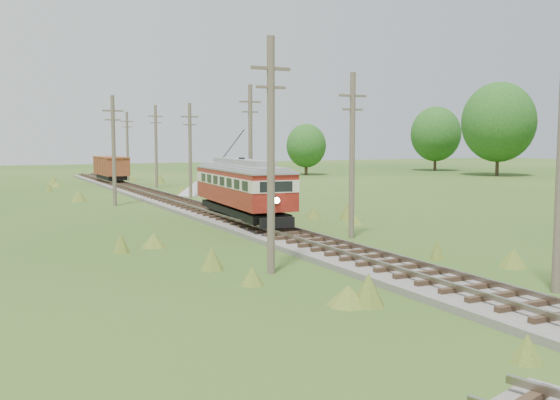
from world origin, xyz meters
TOP-DOWN VIEW (x-y plane):
  - railbed_main at (0.00, 34.00)m, footprint 3.60×96.00m
  - streetcar at (-0.00, 24.93)m, footprint 3.47×11.50m
  - gondola at (0.00, 64.38)m, footprint 2.74×8.09m
  - gravel_pile at (4.47, 46.29)m, footprint 3.61×3.83m
  - utility_pole_r_2 at (3.30, 18.00)m, footprint 1.60×0.30m
  - utility_pole_r_3 at (3.20, 31.00)m, footprint 1.60×0.30m
  - utility_pole_r_4 at (3.00, 44.00)m, footprint 1.60×0.30m
  - utility_pole_r_5 at (3.40, 57.00)m, footprint 1.60×0.30m
  - utility_pole_r_6 at (3.20, 70.00)m, footprint 1.60×0.30m
  - utility_pole_l_a at (-4.20, 12.00)m, footprint 1.60×0.30m
  - utility_pole_l_b at (-4.50, 40.00)m, footprint 1.60×0.30m
  - tree_right_4 at (54.00, 58.00)m, footprint 10.50×10.50m
  - tree_right_5 at (56.00, 74.00)m, footprint 8.40×8.40m
  - tree_mid_b at (30.00, 72.00)m, footprint 5.88×5.88m

SIDE VIEW (x-z plane):
  - railbed_main at x=0.00m, z-range -0.09..0.48m
  - gravel_pile at x=4.47m, z-range -0.04..1.27m
  - gondola at x=0.00m, z-range 0.67..3.34m
  - streetcar at x=0.00m, z-range -0.14..5.07m
  - utility_pole_r_4 at x=3.00m, z-range 0.12..8.52m
  - tree_mid_b at x=30.00m, z-range 0.54..8.12m
  - utility_pole_r_2 at x=3.30m, z-range 0.12..8.72m
  - utility_pole_l_b at x=-4.50m, z-range 0.12..8.72m
  - utility_pole_r_6 at x=3.20m, z-range 0.12..8.82m
  - utility_pole_r_5 at x=3.40m, z-range 0.13..9.03m
  - utility_pole_r_3 at x=3.20m, z-range 0.13..9.13m
  - utility_pole_l_a at x=-4.20m, z-range 0.13..9.13m
  - tree_right_5 at x=56.00m, z-range 0.78..11.60m
  - tree_right_4 at x=54.00m, z-range 0.98..14.51m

